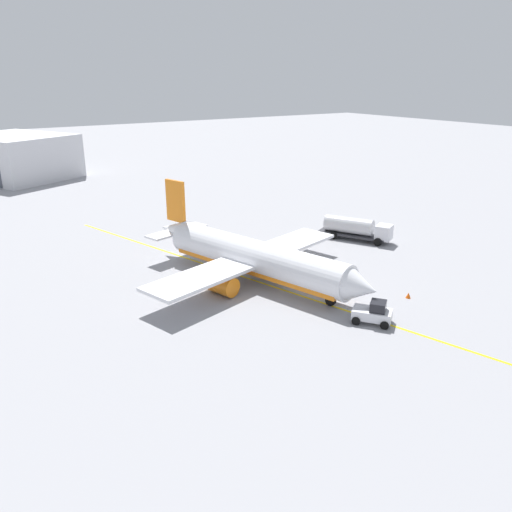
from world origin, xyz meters
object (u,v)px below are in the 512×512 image
fuel_tanker (356,228)px  refueling_worker (309,238)px  airplane (253,258)px  pushback_tug (373,313)px  safety_cone_nose (408,295)px

fuel_tanker → refueling_worker: (-2.11, -6.66, -0.90)m
airplane → fuel_tanker: size_ratio=3.04×
fuel_tanker → pushback_tug: size_ratio=2.48×
airplane → fuel_tanker: airplane is taller
safety_cone_nose → pushback_tug: bearing=-74.4°
airplane → safety_cone_nose: 17.16m
airplane → safety_cone_nose: airplane is taller
refueling_worker → airplane: bearing=-63.3°
safety_cone_nose → fuel_tanker: bearing=151.9°
fuel_tanker → pushback_tug: 26.06m
fuel_tanker → refueling_worker: 7.04m
airplane → refueling_worker: airplane is taller
airplane → safety_cone_nose: bearing=39.5°
airplane → safety_cone_nose: size_ratio=52.52×
pushback_tug → fuel_tanker: bearing=139.8°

